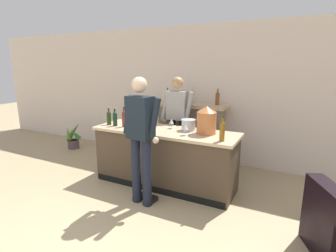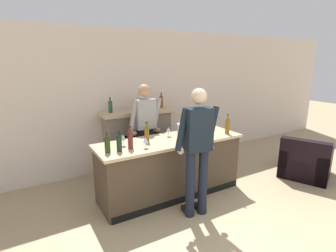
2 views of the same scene
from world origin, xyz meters
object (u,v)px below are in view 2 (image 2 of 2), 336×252
at_px(fireplace_stone, 138,139).
at_px(wine_glass_back_row, 198,130).
at_px(person_customer, 197,148).
at_px(copper_dispenser, 201,120).
at_px(person_bartender, 145,128).
at_px(wine_bottle_port_short, 119,142).
at_px(wine_bottle_rose_blush, 147,133).
at_px(wine_bottle_riesling_slim, 227,125).
at_px(wine_glass_front_left, 169,130).
at_px(wine_bottle_burgundy_dark, 130,139).
at_px(ice_bucket_steel, 184,129).
at_px(wine_glass_near_bucket, 145,140).
at_px(armchair_black, 305,163).
at_px(wine_glass_front_right, 123,138).
at_px(wine_bottle_cabernet_heavy, 107,143).

height_order(fireplace_stone, wine_glass_back_row, fireplace_stone).
bearing_deg(person_customer, copper_dispenser, 49.71).
relative_size(person_bartender, wine_bottle_port_short, 5.97).
relative_size(wine_bottle_rose_blush, wine_bottle_riesling_slim, 0.91).
bearing_deg(wine_bottle_rose_blush, wine_glass_front_left, 9.56).
distance_m(copper_dispenser, wine_bottle_burgundy_dark, 1.41).
xyz_separation_m(person_customer, ice_bucket_steel, (0.35, 0.86, 0.02)).
distance_m(wine_bottle_riesling_slim, wine_glass_near_bucket, 1.53).
relative_size(fireplace_stone, armchair_black, 1.34).
distance_m(person_customer, wine_bottle_riesling_slim, 1.12).
height_order(armchair_black, wine_glass_front_left, wine_glass_front_left).
relative_size(wine_bottle_burgundy_dark, wine_bottle_port_short, 1.14).
bearing_deg(person_bartender, person_customer, -85.53).
bearing_deg(wine_glass_front_right, fireplace_stone, 57.28).
bearing_deg(armchair_black, wine_bottle_burgundy_dark, 169.37).
relative_size(person_customer, wine_bottle_port_short, 6.16).
bearing_deg(wine_glass_front_right, wine_glass_back_row, -10.59).
height_order(wine_bottle_rose_blush, wine_bottle_burgundy_dark, wine_bottle_burgundy_dark).
relative_size(copper_dispenser, wine_glass_front_left, 2.60).
xyz_separation_m(person_bartender, wine_glass_back_row, (0.54, -0.86, 0.09)).
distance_m(person_customer, wine_glass_near_bucket, 0.74).
xyz_separation_m(person_bartender, wine_bottle_cabernet_heavy, (-0.94, -0.80, 0.10)).
xyz_separation_m(person_bartender, copper_dispenser, (0.78, -0.62, 0.18)).
distance_m(person_customer, wine_glass_front_left, 0.85).
distance_m(armchair_black, wine_bottle_rose_blush, 3.15).
distance_m(wine_bottle_burgundy_dark, wine_glass_back_row, 1.15).
distance_m(wine_bottle_burgundy_dark, wine_glass_front_right, 0.18).
bearing_deg(wine_glass_near_bucket, wine_glass_back_row, 2.04).
bearing_deg(wine_bottle_burgundy_dark, wine_glass_near_bucket, -24.64).
xyz_separation_m(ice_bucket_steel, wine_bottle_port_short, (-1.25, -0.28, 0.04)).
bearing_deg(wine_bottle_cabernet_heavy, wine_bottle_rose_blush, 14.19).
xyz_separation_m(armchair_black, wine_bottle_riesling_slim, (-1.56, 0.51, 0.83)).
relative_size(ice_bucket_steel, wine_bottle_burgundy_dark, 0.70).
relative_size(wine_bottle_cabernet_heavy, wine_glass_front_left, 1.78).
distance_m(wine_bottle_burgundy_dark, wine_glass_near_bucket, 0.21).
xyz_separation_m(wine_bottle_rose_blush, wine_glass_near_bucket, (-0.15, -0.26, -0.02)).
distance_m(ice_bucket_steel, wine_bottle_riesling_slim, 0.75).
xyz_separation_m(person_customer, person_bartender, (-0.11, 1.41, -0.03)).
relative_size(copper_dispenser, wine_glass_back_row, 2.38).
relative_size(wine_bottle_cabernet_heavy, wine_glass_near_bucket, 1.77).
height_order(copper_dispenser, wine_glass_near_bucket, copper_dispenser).
distance_m(person_customer, wine_bottle_port_short, 1.07).
bearing_deg(copper_dispenser, person_bartender, 141.64).
distance_m(fireplace_stone, wine_bottle_rose_blush, 1.28).
bearing_deg(person_bartender, wine_glass_back_row, -58.06).
bearing_deg(copper_dispenser, wine_bottle_burgundy_dark, -172.31).
xyz_separation_m(person_customer, wine_glass_front_left, (0.05, 0.85, 0.05)).
relative_size(wine_bottle_rose_blush, wine_bottle_burgundy_dark, 0.93).
height_order(person_customer, wine_bottle_port_short, person_customer).
distance_m(armchair_black, wine_bottle_riesling_slim, 1.84).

